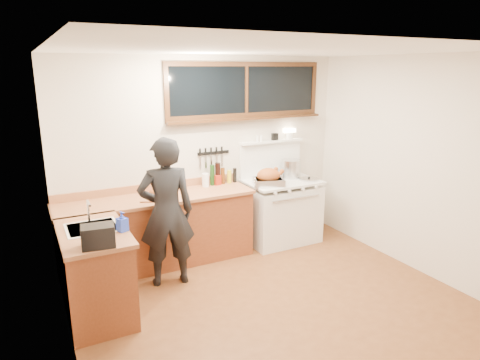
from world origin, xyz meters
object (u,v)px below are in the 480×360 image
vintage_stove (281,209)px  roast_turkey (269,178)px  man (166,212)px  cutting_board (158,195)px

vintage_stove → roast_turkey: (-0.30, -0.15, 0.53)m
man → cutting_board: bearing=86.1°
vintage_stove → cutting_board: bearing=-177.9°
vintage_stove → roast_turkey: 0.63m
man → cutting_board: (0.03, 0.42, 0.09)m
vintage_stove → roast_turkey: bearing=-153.9°
man → roast_turkey: man is taller
man → cutting_board: 0.43m
man → vintage_stove: bearing=14.8°
cutting_board → roast_turkey: roast_turkey is taller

